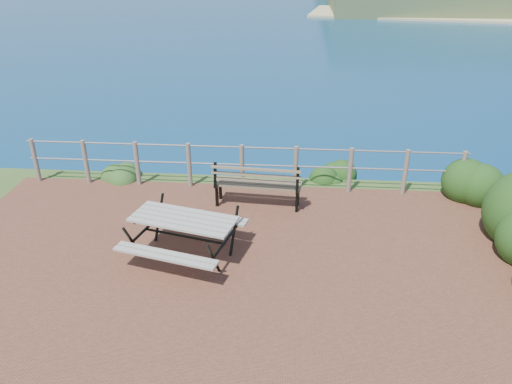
% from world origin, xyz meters
% --- Properties ---
extents(ground, '(10.00, 7.00, 0.12)m').
position_xyz_m(ground, '(0.00, 0.00, 0.00)').
color(ground, brown).
rests_on(ground, ground).
extents(safety_railing, '(9.40, 0.10, 1.00)m').
position_xyz_m(safety_railing, '(0.00, 3.35, 0.57)').
color(safety_railing, '#6B5B4C').
rests_on(safety_railing, ground).
extents(picnic_table, '(1.87, 1.48, 0.74)m').
position_xyz_m(picnic_table, '(-0.70, 0.66, 0.47)').
color(picnic_table, gray).
rests_on(picnic_table, ground).
extents(park_bench, '(1.78, 0.56, 0.99)m').
position_xyz_m(park_bench, '(0.40, 2.58, 0.65)').
color(park_bench, brown).
rests_on(park_bench, ground).
extents(shrub_right_edge, '(1.00, 1.00, 1.43)m').
position_xyz_m(shrub_right_edge, '(4.83, 3.32, 0.00)').
color(shrub_right_edge, '#214214').
rests_on(shrub_right_edge, ground).
extents(shrub_lip_west, '(0.75, 0.75, 0.48)m').
position_xyz_m(shrub_lip_west, '(-2.81, 3.61, 0.00)').
color(shrub_lip_west, '#24501E').
rests_on(shrub_lip_west, ground).
extents(shrub_lip_east, '(0.74, 0.74, 0.47)m').
position_xyz_m(shrub_lip_east, '(2.04, 4.15, 0.00)').
color(shrub_lip_east, '#214214').
rests_on(shrub_lip_east, ground).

